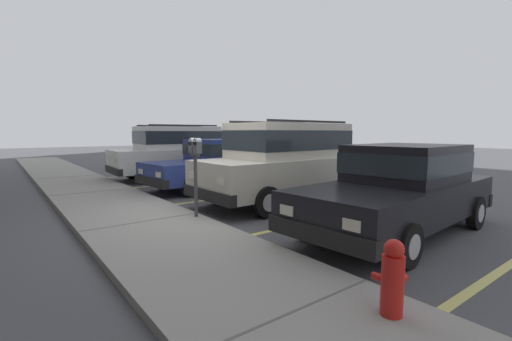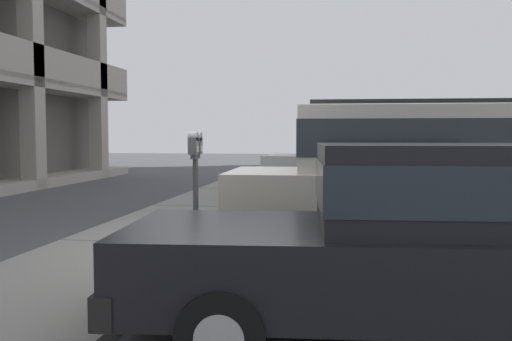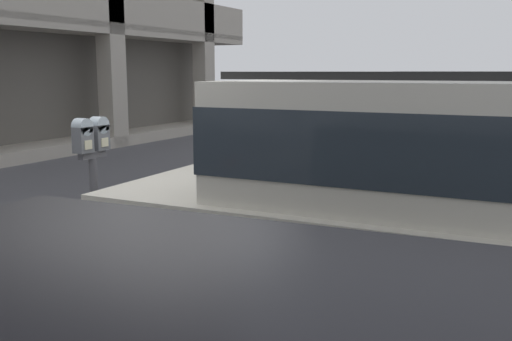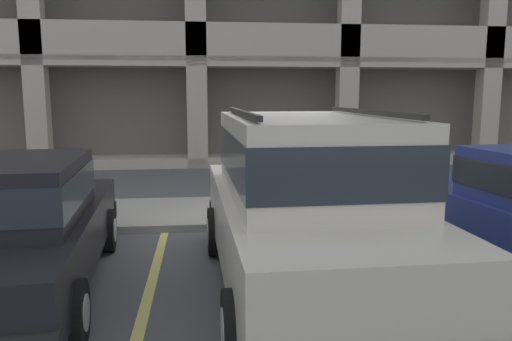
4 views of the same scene
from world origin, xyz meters
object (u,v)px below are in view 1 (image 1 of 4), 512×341
(dark_hatchback, at_px, (218,162))
(red_sedan, at_px, (400,186))
(fire_hydrant, at_px, (393,278))
(parking_meter_near, at_px, (195,158))
(silver_suv, at_px, (288,159))
(blue_coupe, at_px, (177,150))

(dark_hatchback, bearing_deg, red_sedan, 174.19)
(red_sedan, xyz_separation_m, fire_hydrant, (-1.57, 2.83, -0.36))
(red_sedan, relative_size, fire_hydrant, 6.57)
(red_sedan, bearing_deg, fire_hydrant, 114.72)
(fire_hydrant, bearing_deg, parking_meter_near, -3.93)
(red_sedan, distance_m, parking_meter_near, 3.77)
(silver_suv, relative_size, red_sedan, 1.05)
(silver_suv, xyz_separation_m, dark_hatchback, (3.02, 0.23, -0.27))
(parking_meter_near, bearing_deg, fire_hydrant, 176.07)
(dark_hatchback, height_order, blue_coupe, blue_coupe)
(parking_meter_near, bearing_deg, silver_suv, -81.97)
(dark_hatchback, bearing_deg, blue_coupe, -4.46)
(dark_hatchback, xyz_separation_m, blue_coupe, (2.89, 0.06, 0.27))
(blue_coupe, bearing_deg, silver_suv, -175.07)
(fire_hydrant, bearing_deg, dark_hatchback, -20.18)
(silver_suv, distance_m, red_sedan, 3.17)
(blue_coupe, bearing_deg, fire_hydrant, 167.40)
(red_sedan, bearing_deg, blue_coupe, -3.94)
(red_sedan, xyz_separation_m, parking_meter_near, (2.76, 2.54, 0.44))
(red_sedan, height_order, blue_coupe, blue_coupe)
(red_sedan, relative_size, parking_meter_near, 3.00)
(silver_suv, bearing_deg, parking_meter_near, 96.46)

